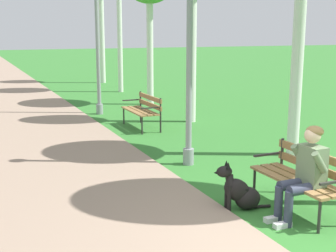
% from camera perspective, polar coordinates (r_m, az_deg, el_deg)
% --- Properties ---
extents(ground_plane, '(120.00, 120.00, 0.00)m').
position_cam_1_polar(ground_plane, '(5.66, 17.99, -14.26)').
color(ground_plane, '#33752D').
extents(park_bench_near, '(0.55, 1.50, 0.85)m').
position_cam_1_polar(park_bench_near, '(6.53, 16.43, -5.81)').
color(park_bench_near, olive).
rests_on(park_bench_near, ground).
extents(park_bench_mid, '(0.55, 1.50, 0.85)m').
position_cam_1_polar(park_bench_mid, '(11.60, -3.09, 2.24)').
color(park_bench_mid, olive).
rests_on(park_bench_mid, ground).
extents(person_seated_on_near_bench, '(0.74, 0.49, 1.25)m').
position_cam_1_polar(person_seated_on_near_bench, '(6.15, 16.71, -5.27)').
color(person_seated_on_near_bench, '#33384C').
rests_on(person_seated_on_near_bench, ground).
extents(dog_black, '(0.82, 0.39, 0.71)m').
position_cam_1_polar(dog_black, '(6.43, 9.00, -8.09)').
color(dog_black, black).
rests_on(dog_black, ground).
extents(lamp_post_near, '(0.24, 0.24, 4.39)m').
position_cam_1_polar(lamp_post_near, '(8.18, 2.70, 10.65)').
color(lamp_post_near, gray).
rests_on(lamp_post_near, ground).
extents(lamp_post_mid, '(0.24, 0.24, 4.53)m').
position_cam_1_polar(lamp_post_mid, '(13.57, -8.81, 11.26)').
color(lamp_post_mid, gray).
rests_on(lamp_post_mid, ground).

